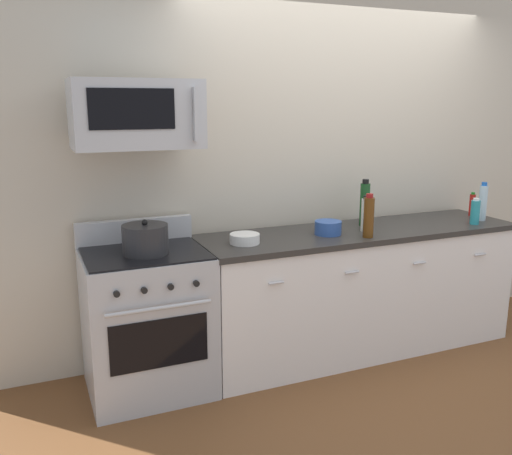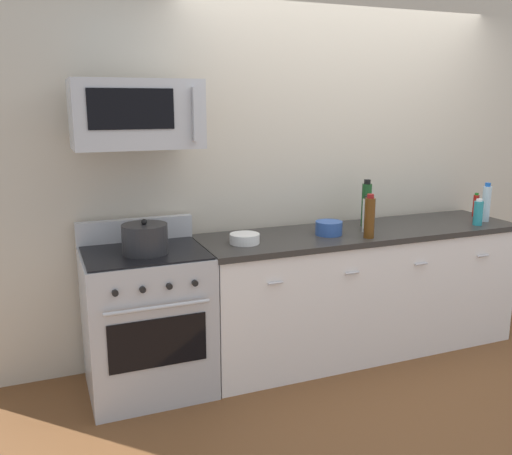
# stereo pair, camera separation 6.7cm
# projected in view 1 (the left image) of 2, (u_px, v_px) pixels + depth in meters

# --- Properties ---
(ground_plane) EXTENTS (6.59, 6.59, 0.00)m
(ground_plane) POSITION_uv_depth(u_px,v_px,m) (356.00, 347.00, 4.19)
(ground_plane) COLOR brown
(back_wall) EXTENTS (5.49, 0.10, 2.70)m
(back_wall) POSITION_uv_depth(u_px,v_px,m) (334.00, 164.00, 4.26)
(back_wall) COLOR beige
(back_wall) RESTS_ON ground_plane
(counter_unit) EXTENTS (2.40, 0.66, 0.92)m
(counter_unit) POSITION_uv_depth(u_px,v_px,m) (359.00, 290.00, 4.09)
(counter_unit) COLOR white
(counter_unit) RESTS_ON ground_plane
(range_oven) EXTENTS (0.76, 0.69, 1.07)m
(range_oven) POSITION_uv_depth(u_px,v_px,m) (147.00, 321.00, 3.49)
(range_oven) COLOR #B7BABF
(range_oven) RESTS_ON ground_plane
(microwave) EXTENTS (0.74, 0.44, 0.40)m
(microwave) POSITION_uv_depth(u_px,v_px,m) (136.00, 114.00, 3.25)
(microwave) COLOR #B7BABF
(bottle_vinegar_white) EXTENTS (0.06, 0.06, 0.26)m
(bottle_vinegar_white) POSITION_uv_depth(u_px,v_px,m) (366.00, 214.00, 3.91)
(bottle_vinegar_white) COLOR silver
(bottle_vinegar_white) RESTS_ON countertop_slab
(bottle_wine_green) EXTENTS (0.07, 0.07, 0.35)m
(bottle_wine_green) POSITION_uv_depth(u_px,v_px,m) (365.00, 204.00, 4.08)
(bottle_wine_green) COLOR #19471E
(bottle_wine_green) RESTS_ON countertop_slab
(bottle_water_clear) EXTENTS (0.06, 0.06, 0.30)m
(bottle_water_clear) POSITION_uv_depth(u_px,v_px,m) (483.00, 202.00, 4.26)
(bottle_water_clear) COLOR silver
(bottle_water_clear) RESTS_ON countertop_slab
(bottle_dish_soap) EXTENTS (0.07, 0.07, 0.20)m
(bottle_dish_soap) POSITION_uv_depth(u_px,v_px,m) (475.00, 212.00, 4.14)
(bottle_dish_soap) COLOR teal
(bottle_dish_soap) RESTS_ON countertop_slab
(bottle_hot_sauce_red) EXTENTS (0.05, 0.05, 0.19)m
(bottle_hot_sauce_red) POSITION_uv_depth(u_px,v_px,m) (472.00, 205.00, 4.45)
(bottle_hot_sauce_red) COLOR #B21914
(bottle_hot_sauce_red) RESTS_ON countertop_slab
(bottle_wine_amber) EXTENTS (0.07, 0.07, 0.30)m
(bottle_wine_amber) POSITION_uv_depth(u_px,v_px,m) (369.00, 217.00, 3.72)
(bottle_wine_amber) COLOR #59330F
(bottle_wine_amber) RESTS_ON countertop_slab
(bowl_white_ceramic) EXTENTS (0.20, 0.20, 0.06)m
(bowl_white_ceramic) POSITION_uv_depth(u_px,v_px,m) (245.00, 238.00, 3.59)
(bowl_white_ceramic) COLOR white
(bowl_white_ceramic) RESTS_ON countertop_slab
(bowl_blue_mixing) EXTENTS (0.19, 0.19, 0.09)m
(bowl_blue_mixing) POSITION_uv_depth(u_px,v_px,m) (328.00, 227.00, 3.83)
(bowl_blue_mixing) COLOR #2D519E
(bowl_blue_mixing) RESTS_ON countertop_slab
(stockpot) EXTENTS (0.28, 0.28, 0.21)m
(stockpot) POSITION_uv_depth(u_px,v_px,m) (145.00, 239.00, 3.32)
(stockpot) COLOR #262628
(stockpot) RESTS_ON range_oven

